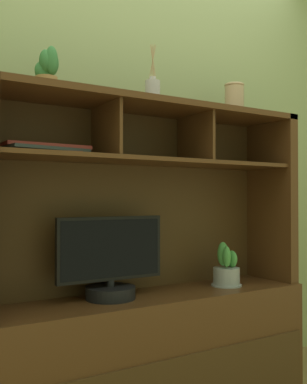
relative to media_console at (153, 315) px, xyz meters
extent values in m
cube|color=#93A369|center=(0.00, 0.23, 0.94)|extent=(6.00, 0.02, 2.80)
cube|color=#4E2E16|center=(0.00, -0.01, -0.17)|extent=(1.68, 0.41, 0.56)
cube|color=#4E2E16|center=(0.81, -0.01, 0.58)|extent=(0.06, 0.37, 0.95)
cube|color=#422B15|center=(0.00, 0.17, 0.56)|extent=(1.62, 0.02, 0.92)
cube|color=#4E2E16|center=(0.00, -0.01, 1.04)|extent=(1.68, 0.37, 0.03)
cube|color=#4E2E16|center=(0.00, -0.01, 0.76)|extent=(1.56, 0.33, 0.02)
cube|color=#4E2E16|center=(-0.26, -0.01, 0.90)|extent=(0.02, 0.31, 0.25)
cube|color=#4E2E16|center=(0.26, -0.01, 0.90)|extent=(0.02, 0.31, 0.25)
cylinder|color=black|center=(-0.23, 0.01, 0.14)|extent=(0.24, 0.24, 0.06)
cylinder|color=black|center=(-0.23, 0.01, 0.18)|extent=(0.04, 0.04, 0.03)
cube|color=black|center=(-0.23, 0.01, 0.34)|extent=(0.53, 0.03, 0.30)
cube|color=black|center=(-0.23, -0.01, 0.34)|extent=(0.50, 0.00, 0.27)
cylinder|color=#959A9D|center=(0.45, -0.04, 0.16)|extent=(0.14, 0.14, 0.10)
cylinder|color=#959A9D|center=(0.45, -0.04, 0.11)|extent=(0.17, 0.17, 0.01)
ellipsoid|color=#469543|center=(0.48, -0.04, 0.25)|extent=(0.04, 0.07, 0.09)
ellipsoid|color=#469543|center=(0.43, -0.02, 0.28)|extent=(0.06, 0.06, 0.13)
ellipsoid|color=#469543|center=(0.43, -0.06, 0.27)|extent=(0.04, 0.05, 0.11)
cube|color=#A13B25|center=(-0.54, 0.04, 0.78)|extent=(0.33, 0.22, 0.01)
cube|color=#353F3F|center=(-0.54, 0.03, 0.79)|extent=(0.38, 0.26, 0.01)
cube|color=#9E332E|center=(-0.53, 0.04, 0.81)|extent=(0.38, 0.17, 0.02)
cylinder|color=#BAB3B4|center=(0.00, 0.00, 1.11)|extent=(0.08, 0.08, 0.12)
cylinder|color=#BAB3B4|center=(0.00, 0.00, 1.18)|extent=(0.03, 0.03, 0.02)
cylinder|color=tan|center=(0.00, 0.00, 1.26)|extent=(0.00, 0.05, 0.18)
cylinder|color=tan|center=(0.00, 0.00, 1.26)|extent=(0.03, 0.03, 0.18)
cylinder|color=tan|center=(0.00, 0.00, 1.26)|extent=(0.02, 0.01, 0.18)
cylinder|color=tan|center=(0.00, 0.00, 1.26)|extent=(0.02, 0.04, 0.18)
cylinder|color=tan|center=(0.00, 0.00, 1.26)|extent=(0.02, 0.03, 0.18)
cylinder|color=tan|center=(0.00, 0.00, 1.26)|extent=(0.03, 0.01, 0.18)
cylinder|color=tan|center=(0.00, 0.00, 1.26)|extent=(0.02, 0.02, 0.18)
cylinder|color=#AD7B45|center=(-0.55, -0.01, 1.08)|extent=(0.09, 0.09, 0.05)
cylinder|color=#AD7B45|center=(-0.55, -0.01, 1.06)|extent=(0.11, 0.11, 0.01)
ellipsoid|color=#35753A|center=(-0.53, -0.01, 1.17)|extent=(0.08, 0.07, 0.12)
ellipsoid|color=#35753A|center=(-0.54, 0.00, 1.14)|extent=(0.06, 0.07, 0.12)
ellipsoid|color=#35753A|center=(-0.57, 0.00, 1.13)|extent=(0.06, 0.05, 0.08)
ellipsoid|color=#35753A|center=(-0.56, -0.03, 1.17)|extent=(0.05, 0.05, 0.10)
ellipsoid|color=#35753A|center=(-0.53, -0.04, 1.18)|extent=(0.06, 0.04, 0.12)
cylinder|color=tan|center=(0.55, 0.01, 1.13)|extent=(0.11, 0.11, 0.16)
torus|color=tan|center=(0.55, 0.01, 1.22)|extent=(0.11, 0.11, 0.02)
camera|label=1|loc=(-1.15, -1.89, 0.58)|focal=41.52mm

